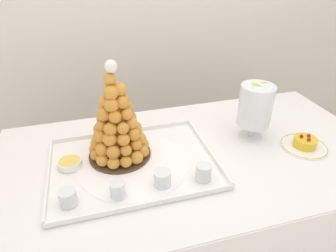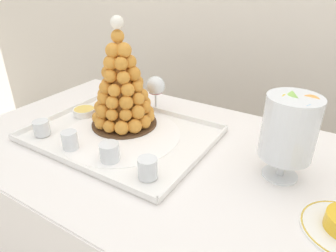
{
  "view_description": "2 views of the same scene",
  "coord_description": "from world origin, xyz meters",
  "px_view_note": "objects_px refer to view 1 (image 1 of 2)",
  "views": [
    {
      "loc": [
        -0.35,
        -0.87,
        1.45
      ],
      "look_at": [
        -0.09,
        0.04,
        0.88
      ],
      "focal_mm": 31.27,
      "sensor_mm": 36.0,
      "label": 1
    },
    {
      "loc": [
        0.36,
        -0.68,
        1.26
      ],
      "look_at": [
        -0.05,
        -0.02,
        0.86
      ],
      "focal_mm": 31.66,
      "sensor_mm": 36.0,
      "label": 2
    }
  ],
  "objects_px": {
    "macaron_goblet": "(256,106)",
    "serving_tray": "(133,164)",
    "dessert_cup_centre": "(162,179)",
    "fruit_tart_plate": "(304,144)",
    "creme_brulee_ramekin": "(70,163)",
    "wine_glass": "(119,112)",
    "dessert_cup_left": "(68,198)",
    "dessert_cup_mid_right": "(203,173)",
    "croquembouche": "(117,123)",
    "dessert_cup_mid_left": "(118,190)"
  },
  "relations": [
    {
      "from": "macaron_goblet",
      "to": "serving_tray",
      "type": "bearing_deg",
      "value": -173.82
    },
    {
      "from": "serving_tray",
      "to": "macaron_goblet",
      "type": "bearing_deg",
      "value": 6.18
    },
    {
      "from": "dessert_cup_centre",
      "to": "fruit_tart_plate",
      "type": "height_order",
      "value": "dessert_cup_centre"
    },
    {
      "from": "creme_brulee_ramekin",
      "to": "wine_glass",
      "type": "distance_m",
      "value": 0.29
    },
    {
      "from": "serving_tray",
      "to": "dessert_cup_centre",
      "type": "height_order",
      "value": "dessert_cup_centre"
    },
    {
      "from": "dessert_cup_left",
      "to": "dessert_cup_mid_right",
      "type": "xyz_separation_m",
      "value": [
        0.44,
        -0.0,
        0.0
      ]
    },
    {
      "from": "serving_tray",
      "to": "macaron_goblet",
      "type": "xyz_separation_m",
      "value": [
        0.52,
        0.06,
        0.14
      ]
    },
    {
      "from": "croquembouche",
      "to": "creme_brulee_ramekin",
      "type": "xyz_separation_m",
      "value": [
        -0.18,
        -0.02,
        -0.13
      ]
    },
    {
      "from": "dessert_cup_mid_left",
      "to": "creme_brulee_ramekin",
      "type": "relative_size",
      "value": 0.68
    },
    {
      "from": "serving_tray",
      "to": "creme_brulee_ramekin",
      "type": "height_order",
      "value": "creme_brulee_ramekin"
    },
    {
      "from": "dessert_cup_centre",
      "to": "creme_brulee_ramekin",
      "type": "distance_m",
      "value": 0.35
    },
    {
      "from": "dessert_cup_centre",
      "to": "fruit_tart_plate",
      "type": "bearing_deg",
      "value": 6.3
    },
    {
      "from": "dessert_cup_left",
      "to": "dessert_cup_mid_right",
      "type": "distance_m",
      "value": 0.44
    },
    {
      "from": "dessert_cup_left",
      "to": "macaron_goblet",
      "type": "bearing_deg",
      "value": 15.06
    },
    {
      "from": "dessert_cup_mid_right",
      "to": "macaron_goblet",
      "type": "relative_size",
      "value": 0.23
    },
    {
      "from": "croquembouche",
      "to": "fruit_tart_plate",
      "type": "bearing_deg",
      "value": -10.75
    },
    {
      "from": "dessert_cup_left",
      "to": "wine_glass",
      "type": "relative_size",
      "value": 0.37
    },
    {
      "from": "dessert_cup_left",
      "to": "serving_tray",
      "type": "bearing_deg",
      "value": 32.47
    },
    {
      "from": "serving_tray",
      "to": "wine_glass",
      "type": "height_order",
      "value": "wine_glass"
    },
    {
      "from": "dessert_cup_left",
      "to": "dessert_cup_mid_right",
      "type": "bearing_deg",
      "value": -0.62
    },
    {
      "from": "dessert_cup_mid_right",
      "to": "fruit_tart_plate",
      "type": "height_order",
      "value": "dessert_cup_mid_right"
    },
    {
      "from": "serving_tray",
      "to": "macaron_goblet",
      "type": "height_order",
      "value": "macaron_goblet"
    },
    {
      "from": "croquembouche",
      "to": "wine_glass",
      "type": "xyz_separation_m",
      "value": [
        0.03,
        0.17,
        -0.05
      ]
    },
    {
      "from": "dessert_cup_mid_left",
      "to": "dessert_cup_centre",
      "type": "distance_m",
      "value": 0.15
    },
    {
      "from": "dessert_cup_centre",
      "to": "dessert_cup_mid_right",
      "type": "relative_size",
      "value": 1.01
    },
    {
      "from": "serving_tray",
      "to": "dessert_cup_left",
      "type": "distance_m",
      "value": 0.27
    },
    {
      "from": "macaron_goblet",
      "to": "dessert_cup_centre",
      "type": "bearing_deg",
      "value": -156.08
    },
    {
      "from": "dessert_cup_left",
      "to": "creme_brulee_ramekin",
      "type": "xyz_separation_m",
      "value": [
        0.0,
        0.19,
        -0.01
      ]
    },
    {
      "from": "croquembouche",
      "to": "macaron_goblet",
      "type": "distance_m",
      "value": 0.56
    },
    {
      "from": "dessert_cup_mid_right",
      "to": "creme_brulee_ramekin",
      "type": "relative_size",
      "value": 0.68
    },
    {
      "from": "croquembouche",
      "to": "dessert_cup_mid_left",
      "type": "bearing_deg",
      "value": -99.05
    },
    {
      "from": "dessert_cup_left",
      "to": "dessert_cup_centre",
      "type": "height_order",
      "value": "dessert_cup_centre"
    },
    {
      "from": "creme_brulee_ramekin",
      "to": "macaron_goblet",
      "type": "distance_m",
      "value": 0.75
    },
    {
      "from": "dessert_cup_left",
      "to": "fruit_tart_plate",
      "type": "height_order",
      "value": "dessert_cup_left"
    },
    {
      "from": "macaron_goblet",
      "to": "dessert_cup_left",
      "type": "bearing_deg",
      "value": -164.94
    },
    {
      "from": "macaron_goblet",
      "to": "wine_glass",
      "type": "bearing_deg",
      "value": 161.71
    },
    {
      "from": "dessert_cup_centre",
      "to": "dessert_cup_mid_right",
      "type": "distance_m",
      "value": 0.14
    },
    {
      "from": "croquembouche",
      "to": "dessert_cup_left",
      "type": "distance_m",
      "value": 0.3
    },
    {
      "from": "fruit_tart_plate",
      "to": "wine_glass",
      "type": "distance_m",
      "value": 0.76
    },
    {
      "from": "creme_brulee_ramekin",
      "to": "fruit_tart_plate",
      "type": "height_order",
      "value": "fruit_tart_plate"
    },
    {
      "from": "dessert_cup_mid_right",
      "to": "creme_brulee_ramekin",
      "type": "xyz_separation_m",
      "value": [
        -0.44,
        0.2,
        -0.01
      ]
    },
    {
      "from": "serving_tray",
      "to": "creme_brulee_ramekin",
      "type": "bearing_deg",
      "value": 168.11
    },
    {
      "from": "creme_brulee_ramekin",
      "to": "wine_glass",
      "type": "xyz_separation_m",
      "value": [
        0.21,
        0.18,
        0.08
      ]
    },
    {
      "from": "macaron_goblet",
      "to": "creme_brulee_ramekin",
      "type": "bearing_deg",
      "value": -179.33
    },
    {
      "from": "wine_glass",
      "to": "dessert_cup_mid_right",
      "type": "bearing_deg",
      "value": -58.89
    },
    {
      "from": "serving_tray",
      "to": "dessert_cup_mid_right",
      "type": "distance_m",
      "value": 0.26
    },
    {
      "from": "dessert_cup_mid_left",
      "to": "creme_brulee_ramekin",
      "type": "xyz_separation_m",
      "value": [
        -0.15,
        0.2,
        -0.01
      ]
    },
    {
      "from": "dessert_cup_mid_right",
      "to": "wine_glass",
      "type": "xyz_separation_m",
      "value": [
        -0.23,
        0.38,
        0.07
      ]
    },
    {
      "from": "croquembouche",
      "to": "dessert_cup_centre",
      "type": "distance_m",
      "value": 0.26
    },
    {
      "from": "serving_tray",
      "to": "dessert_cup_left",
      "type": "relative_size",
      "value": 11.13
    }
  ]
}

